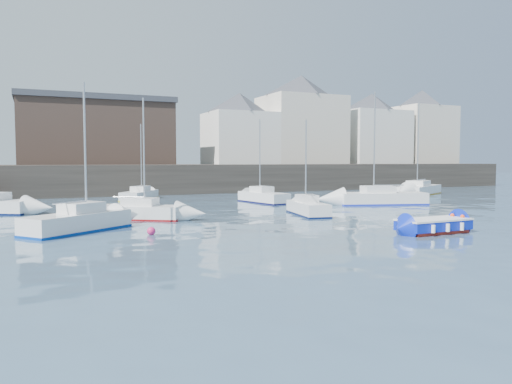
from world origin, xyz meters
name	(u,v)px	position (x,y,z in m)	size (l,w,h in m)	color
water	(379,247)	(0.00, 0.00, 0.00)	(220.00, 220.00, 0.00)	#2D4760
quay_wall	(165,179)	(0.00, 35.00, 1.50)	(90.00, 5.00, 3.00)	#28231E
land_strip	(133,175)	(0.00, 53.00, 1.40)	(90.00, 32.00, 2.80)	#28231E
bldg_east_a	(301,120)	(20.00, 42.00, 8.81)	(13.36, 13.36, 11.80)	beige
bldg_east_b	(372,129)	(31.00, 41.50, 7.87)	(11.88, 11.88, 9.95)	white
bldg_east_c	(422,127)	(40.00, 41.50, 8.37)	(11.14, 11.14, 10.95)	beige
bldg_east_d	(240,129)	(11.00, 41.50, 7.36)	(11.14, 11.14, 8.95)	white
warehouse	(95,132)	(-6.00, 43.00, 6.62)	(16.40, 10.40, 7.60)	#3D2D26
blue_dinghy	(434,225)	(4.77, 2.03, 0.39)	(3.70, 1.99, 0.69)	maroon
sailboat_a	(78,221)	(-10.59, 9.42, 0.51)	(5.49, 4.82, 7.24)	silver
sailboat_b	(136,212)	(-7.06, 13.35, 0.46)	(5.53, 4.48, 7.04)	silver
sailboat_c	(308,208)	(3.28, 11.31, 0.46)	(2.29, 4.77, 6.03)	silver
sailboat_d	(381,198)	(12.29, 15.45, 0.53)	(7.18, 4.03, 8.72)	silver
sailboat_f	(263,197)	(4.58, 20.79, 0.48)	(2.56, 5.45, 6.81)	silver
sailboat_g	(419,189)	(22.96, 23.02, 0.52)	(7.45, 5.65, 9.19)	silver
sailboat_h	(140,195)	(-4.02, 28.02, 0.43)	(4.19, 5.23, 6.65)	silver
buoy_near	(151,235)	(-7.60, 6.93, 0.00)	(0.39, 0.39, 0.39)	#DD2669
buoy_mid	(438,222)	(8.27, 5.33, 0.00)	(0.34, 0.34, 0.34)	#DD2669
buoy_far	(120,209)	(-6.94, 20.02, 0.00)	(0.39, 0.39, 0.39)	#DD2669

